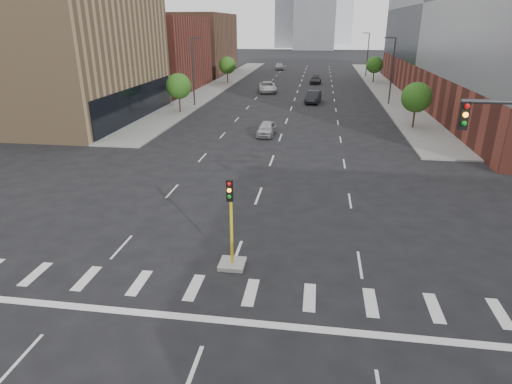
% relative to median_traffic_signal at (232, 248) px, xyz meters
% --- Properties ---
extents(sidewalk_left_far, '(5.00, 92.00, 0.15)m').
position_rel_median_traffic_signal_xyz_m(sidewalk_left_far, '(-15.00, 65.03, -0.90)').
color(sidewalk_left_far, gray).
rests_on(sidewalk_left_far, ground).
extents(sidewalk_right_far, '(5.00, 92.00, 0.15)m').
position_rel_median_traffic_signal_xyz_m(sidewalk_right_far, '(15.00, 65.03, -0.90)').
color(sidewalk_right_far, gray).
rests_on(sidewalk_right_far, ground).
extents(building_left_mid, '(20.00, 24.00, 14.00)m').
position_rel_median_traffic_signal_xyz_m(building_left_mid, '(-27.50, 31.03, 6.03)').
color(building_left_mid, '#947553').
rests_on(building_left_mid, ground).
extents(building_left_far_a, '(20.00, 22.00, 12.00)m').
position_rel_median_traffic_signal_xyz_m(building_left_far_a, '(-27.50, 57.03, 5.03)').
color(building_left_far_a, brown).
rests_on(building_left_far_a, ground).
extents(building_left_far_b, '(20.00, 24.00, 13.00)m').
position_rel_median_traffic_signal_xyz_m(building_left_far_b, '(-27.50, 83.03, 5.53)').
color(building_left_far_b, brown).
rests_on(building_left_far_b, ground).
extents(building_right_main, '(24.00, 70.00, 22.00)m').
position_rel_median_traffic_signal_xyz_m(building_right_main, '(29.50, 51.03, 10.03)').
color(building_right_main, brown).
rests_on(building_right_main, ground).
extents(median_traffic_signal, '(1.20, 1.20, 4.40)m').
position_rel_median_traffic_signal_xyz_m(median_traffic_signal, '(0.00, 0.00, 0.00)').
color(median_traffic_signal, '#999993').
rests_on(median_traffic_signal, ground).
extents(streetlight_right_a, '(1.60, 0.22, 9.07)m').
position_rel_median_traffic_signal_xyz_m(streetlight_right_a, '(13.41, 46.03, 4.04)').
color(streetlight_right_a, '#2D2D30').
rests_on(streetlight_right_a, ground).
extents(streetlight_right_b, '(1.60, 0.22, 9.07)m').
position_rel_median_traffic_signal_xyz_m(streetlight_right_b, '(13.41, 81.03, 4.04)').
color(streetlight_right_b, '#2D2D30').
rests_on(streetlight_right_b, ground).
extents(streetlight_left, '(1.60, 0.22, 9.07)m').
position_rel_median_traffic_signal_xyz_m(streetlight_left, '(-13.41, 41.03, 4.04)').
color(streetlight_left, '#2D2D30').
rests_on(streetlight_left, ground).
extents(tree_left_near, '(3.20, 3.20, 4.85)m').
position_rel_median_traffic_signal_xyz_m(tree_left_near, '(-14.00, 36.03, 2.42)').
color(tree_left_near, '#382619').
rests_on(tree_left_near, ground).
extents(tree_left_far, '(3.20, 3.20, 4.85)m').
position_rel_median_traffic_signal_xyz_m(tree_left_far, '(-14.00, 66.03, 2.42)').
color(tree_left_far, '#382619').
rests_on(tree_left_far, ground).
extents(tree_right_near, '(3.20, 3.20, 4.85)m').
position_rel_median_traffic_signal_xyz_m(tree_right_near, '(14.00, 31.03, 2.42)').
color(tree_right_near, '#382619').
rests_on(tree_right_near, ground).
extents(tree_right_far, '(3.20, 3.20, 4.85)m').
position_rel_median_traffic_signal_xyz_m(tree_right_far, '(14.00, 71.03, 2.42)').
color(tree_right_far, '#382619').
rests_on(tree_right_far, ground).
extents(car_near_left, '(1.86, 4.26, 1.43)m').
position_rel_median_traffic_signal_xyz_m(car_near_left, '(-1.50, 25.69, -0.26)').
color(car_near_left, '#A6A5AA').
rests_on(car_near_left, ground).
extents(car_mid_right, '(2.40, 5.28, 1.68)m').
position_rel_median_traffic_signal_xyz_m(car_mid_right, '(2.86, 46.10, -0.13)').
color(car_mid_right, black).
rests_on(car_mid_right, ground).
extents(car_far_left, '(3.82, 6.50, 1.70)m').
position_rel_median_traffic_signal_xyz_m(car_far_left, '(-5.01, 55.67, -0.13)').
color(car_far_left, silver).
rests_on(car_far_left, ground).
extents(car_deep_right, '(2.23, 4.95, 1.41)m').
position_rel_median_traffic_signal_xyz_m(car_deep_right, '(2.85, 68.07, -0.27)').
color(car_deep_right, black).
rests_on(car_deep_right, ground).
extents(car_distant, '(2.52, 5.13, 1.68)m').
position_rel_median_traffic_signal_xyz_m(car_distant, '(-6.61, 94.45, -0.13)').
color(car_distant, '#A5A5A9').
rests_on(car_distant, ground).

